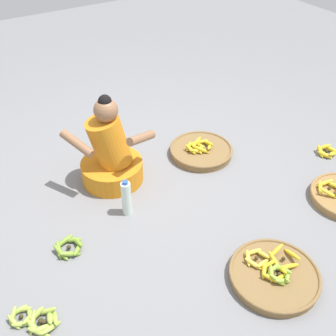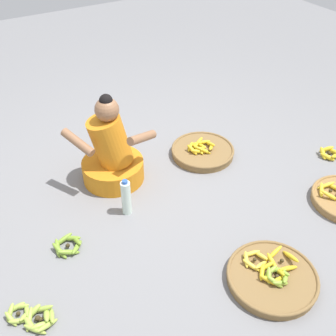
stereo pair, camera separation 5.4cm
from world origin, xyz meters
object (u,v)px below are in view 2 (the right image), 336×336
Objects in this scene: loose_bananas_back_left at (68,245)px; water_bottle at (126,198)px; vendor_woman_front at (112,154)px; loose_bananas_back_center at (329,153)px; banana_basket_front_right at (272,277)px; banana_basket_front_left at (202,151)px; loose_bananas_near_bicycle at (32,317)px.

water_bottle is (0.52, 0.11, 0.12)m from loose_bananas_back_left.
vendor_woman_front reaches higher than loose_bananas_back_center.
vendor_woman_front is at bearing 106.68° from banana_basket_front_right.
banana_basket_front_left is (0.85, -0.10, -0.21)m from vendor_woman_front.
banana_basket_front_left is at bearing 148.23° from loose_bananas_back_center.
water_bottle is (0.90, 0.54, 0.12)m from loose_bananas_near_bicycle.
vendor_woman_front is 1.39× the size of banana_basket_front_left.
banana_basket_front_right is at bearing -106.17° from banana_basket_front_left.
loose_bananas_back_center is (1.84, -0.72, -0.23)m from vendor_woman_front.
water_bottle is at bearing 171.50° from loose_bananas_back_center.
loose_bananas_near_bicycle is (-1.83, -0.87, -0.02)m from banana_basket_front_left.
water_bottle is at bearing -160.72° from banana_basket_front_left.
banana_basket_front_right is 1.45m from banana_basket_front_left.
vendor_woman_front is 3.94× the size of loose_bananas_back_center.
banana_basket_front_right is at bearing -151.01° from loose_bananas_back_center.
banana_basket_front_left is 1.91× the size of loose_bananas_near_bicycle.
loose_bananas_back_left reaches higher than loose_bananas_near_bicycle.
loose_bananas_back_center reaches higher than loose_bananas_near_bicycle.
loose_bananas_back_left is at bearing -138.17° from vendor_woman_front.
loose_bananas_near_bicycle is 1.49× the size of loose_bananas_back_center.
banana_basket_front_left is 2.03m from loose_bananas_near_bicycle.
vendor_woman_front is 1.57m from banana_basket_front_right.
vendor_woman_front is 0.85m from loose_bananas_back_left.
banana_basket_front_right is 1.42m from loose_bananas_back_left.
water_bottle reaches higher than banana_basket_front_right.
banana_basket_front_left is 2.47× the size of loose_bananas_back_left.
loose_bananas_near_bicycle is at bearing -174.82° from loose_bananas_back_center.
banana_basket_front_right is 1.03× the size of banana_basket_front_left.
banana_basket_front_left is 1.00m from water_bottle.
loose_bananas_back_center is at bearing -8.50° from water_bottle.
banana_basket_front_right is at bearing -73.32° from vendor_woman_front.
loose_bananas_back_center reaches higher than loose_bananas_back_left.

